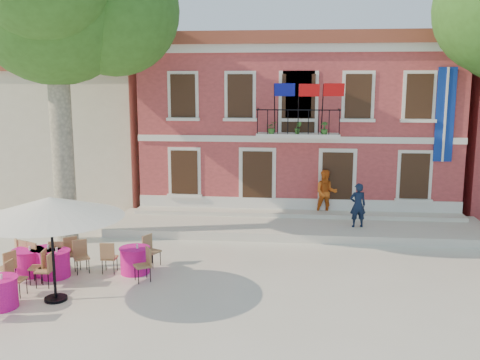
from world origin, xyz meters
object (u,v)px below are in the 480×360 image
Objects in this scene: patio_umbrella at (50,208)px; pedestrian_navy at (358,205)px; plane_tree_west at (54,2)px; cafe_table_0 at (46,260)px; cafe_table_3 at (28,261)px; pedestrian_orange at (326,193)px; cafe_table_1 at (0,292)px; cafe_table_4 at (135,259)px; cafe_table_2 at (55,262)px.

patio_umbrella is 2.23× the size of pedestrian_navy.
plane_tree_west reaches higher than pedestrian_navy.
cafe_table_3 is (-0.47, -0.18, 0.00)m from cafe_table_0.
cafe_table_0 is (-8.41, -6.77, -0.79)m from pedestrian_orange.
cafe_table_1 is at bearing 28.78° from pedestrian_navy.
cafe_table_1 is 1.04× the size of cafe_table_4.
cafe_table_4 is at bearing 46.85° from cafe_table_1.
cafe_table_4 is at bearing 56.56° from patio_umbrella.
pedestrian_orange is 0.98× the size of cafe_table_4.
cafe_table_0 is 0.50m from cafe_table_3.
pedestrian_orange is (-1.06, 1.68, 0.10)m from pedestrian_navy.
cafe_table_1 is 2.25m from cafe_table_2.
cafe_table_0 and cafe_table_1 have the same top height.
patio_umbrella is 2.69m from cafe_table_2.
pedestrian_navy is at bearing 38.36° from cafe_table_1.
plane_tree_west is at bearing 103.54° from cafe_table_0.
plane_tree_west is 5.89× the size of cafe_table_4.
cafe_table_3 is (0.31, -3.42, -7.69)m from plane_tree_west.
cafe_table_2 and cafe_table_4 have the same top height.
plane_tree_west is 9.59m from cafe_table_1.
cafe_table_1 and cafe_table_4 have the same top height.
plane_tree_west is 8.42m from cafe_table_3.
patio_umbrella reaches higher than cafe_table_0.
patio_umbrella is at bearing 30.13° from pedestrian_navy.
pedestrian_navy is at bearing 10.25° from plane_tree_west.
pedestrian_orange is at bearing 38.06° from cafe_table_3.
cafe_table_0 is 2.56m from cafe_table_4.
pedestrian_navy is at bearing -59.30° from pedestrian_orange.
pedestrian_navy reaches higher than cafe_table_0.
patio_umbrella reaches higher than cafe_table_4.
plane_tree_west reaches higher than cafe_table_3.
patio_umbrella reaches higher than pedestrian_navy.
pedestrian_orange is at bearing 21.03° from plane_tree_west.
cafe_table_3 is (-8.88, -6.95, -0.79)m from pedestrian_orange.
cafe_table_2 is at bearing 114.84° from patio_umbrella.
pedestrian_navy reaches higher than cafe_table_3.
cafe_table_0 is 2.43m from cafe_table_1.
cafe_table_1 is at bearing -133.15° from cafe_table_4.
cafe_table_3 is at bearing 177.12° from cafe_table_2.
plane_tree_west reaches higher than patio_umbrella.
plane_tree_west reaches higher than cafe_table_0.
patio_umbrella is at bearing -123.44° from cafe_table_4.
pedestrian_navy is 1.99m from pedestrian_orange.
cafe_table_2 is at bearing -31.53° from cafe_table_0.
cafe_table_0 is at bearing -142.67° from pedestrian_orange.
cafe_table_2 is (-8.06, -6.99, -0.79)m from pedestrian_orange.
plane_tree_west is at bearing 138.71° from cafe_table_4.
cafe_table_0 is at bearing 148.47° from cafe_table_2.
plane_tree_west is 8.87m from cafe_table_4.
patio_umbrella is 10.95m from pedestrian_navy.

